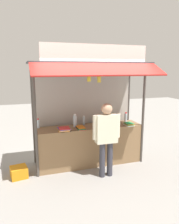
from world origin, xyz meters
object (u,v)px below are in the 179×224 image
Objects in this scene: magazine_stack_back_left at (129,124)px; vendor_person at (106,133)px; water_bottle_mid_left at (75,121)px; banana_bunch_inner_left at (89,78)px; magazine_stack_back_right at (81,128)px; magazine_stack_left at (109,124)px; water_bottle_front_left at (38,124)px; plastic_crate at (19,172)px; water_bottle_right at (110,118)px; water_bottle_far_left at (126,117)px; water_bottle_mid_right at (84,120)px; banana_bunch_rightmost at (99,79)px; magazine_stack_center at (64,129)px.

vendor_person is at bearing -147.98° from magazine_stack_back_left.
banana_bunch_inner_left is (0.20, -0.47, 1.02)m from water_bottle_mid_left.
water_bottle_mid_left is 0.97× the size of magazine_stack_back_right.
water_bottle_front_left is at bearing 170.77° from magazine_stack_left.
magazine_stack_back_left is at bearing -21.16° from magazine_stack_left.
water_bottle_right is at bearing 10.20° from plastic_crate.
water_bottle_mid_right is at bearing 177.42° from water_bottle_far_left.
water_bottle_mid_left is at bearing -9.98° from water_bottle_front_left.
plastic_crate is (-2.27, -0.41, -0.94)m from water_bottle_right.
banana_bunch_rightmost reaches higher than water_bottle_front_left.
vendor_person is at bearing -53.99° from magazine_stack_back_right.
water_bottle_mid_left is at bearing 11.67° from plastic_crate.
banana_bunch_rightmost reaches higher than water_bottle_mid_left.
magazine_stack_back_right is at bearing 176.84° from magazine_stack_back_left.
magazine_stack_center is (0.52, -0.40, -0.07)m from water_bottle_front_left.
water_bottle_right is (0.94, 0.13, -0.03)m from water_bottle_mid_left.
water_bottle_far_left is (0.44, -0.05, 0.00)m from water_bottle_right.
water_bottle_right is 0.82× the size of magazine_stack_left.
water_bottle_mid_right is 0.96m from vendor_person.
water_bottle_far_left reaches higher than water_bottle_front_left.
water_bottle_far_left is 1.73m from magazine_stack_center.
water_bottle_right reaches higher than magazine_stack_center.
water_bottle_mid_right is 0.71× the size of banana_bunch_rightmost.
water_bottle_right is 0.84× the size of banana_bunch_inner_left.
water_bottle_mid_right is 0.89× the size of water_bottle_far_left.
water_bottle_mid_right is at bearing 105.79° from banana_bunch_rightmost.
water_bottle_mid_right reaches higher than magazine_stack_left.
water_bottle_front_left is 0.82× the size of magazine_stack_back_left.
water_bottle_right is 0.15× the size of vendor_person.
banana_bunch_rightmost is (-0.95, -0.55, 1.03)m from water_bottle_far_left.
banana_bunch_inner_left is at bearing -155.09° from water_bottle_far_left.
magazine_stack_back_right is at bearing 128.09° from vendor_person.
water_bottle_mid_right is 0.70× the size of magazine_stack_back_right.
magazine_stack_left is at bearing 158.84° from magazine_stack_back_left.
magazine_stack_center reaches higher than magazine_stack_back_right.
banana_bunch_inner_left is (0.13, -0.24, 1.13)m from magazine_stack_back_right.
magazine_stack_left is 1.16m from magazine_stack_center.
magazine_stack_center is 1.05× the size of banana_bunch_inner_left.
water_bottle_mid_right is 0.70m from magazine_stack_center.
vendor_person is (0.80, -0.54, -0.01)m from magazine_stack_center.
water_bottle_right is at bearing 49.17° from banana_bunch_rightmost.
magazine_stack_back_left is at bearing -11.84° from water_bottle_front_left.
plastic_crate is at bearing -168.33° from water_bottle_mid_left.
vendor_person reaches higher than magazine_stack_back_left.
water_bottle_mid_left is at bearing 38.38° from magazine_stack_center.
banana_bunch_rightmost is at bearing -168.76° from magazine_stack_back_left.
water_bottle_right is at bearing 65.55° from vendor_person.
magazine_stack_back_left is (0.44, -0.17, -0.00)m from magazine_stack_left.
water_bottle_mid_left is at bearing 107.96° from magazine_stack_back_right.
banana_bunch_rightmost is 2.65m from plastic_crate.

